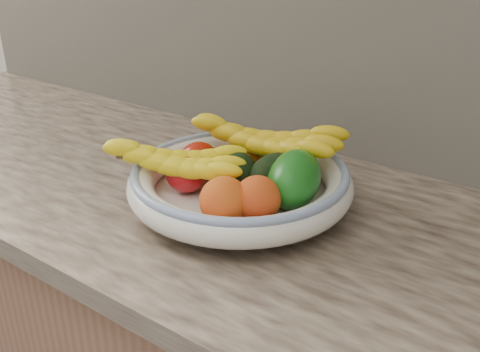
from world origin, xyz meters
name	(u,v)px	position (x,y,z in m)	size (l,w,h in m)	color
fruit_bowl	(240,182)	(0.00, 1.66, 0.95)	(0.39, 0.39, 0.08)	white
clementine_back_left	(250,158)	(-0.04, 1.75, 0.95)	(0.05, 0.05, 0.05)	orange
clementine_back_right	(289,164)	(0.03, 1.77, 0.95)	(0.05, 0.05, 0.04)	#ED6404
tomato_left	(199,160)	(-0.10, 1.67, 0.96)	(0.07, 0.07, 0.07)	#A51304
tomato_near_left	(186,174)	(-0.08, 1.61, 0.96)	(0.07, 0.07, 0.06)	red
avocado_center	(238,172)	(-0.01, 1.66, 0.96)	(0.07, 0.10, 0.07)	black
avocado_right	(275,176)	(0.05, 1.69, 0.96)	(0.08, 0.11, 0.08)	black
green_mango	(294,179)	(0.10, 1.67, 0.98)	(0.09, 0.13, 0.09)	#105711
peach_front	(224,201)	(0.04, 1.56, 0.97)	(0.08, 0.08, 0.08)	orange
peach_right	(257,199)	(0.08, 1.59, 0.97)	(0.07, 0.07, 0.07)	orange
banana_bunch_back	(264,145)	(-0.01, 1.75, 0.99)	(0.31, 0.11, 0.09)	yellow
banana_bunch_front	(175,165)	(-0.09, 1.59, 0.98)	(0.26, 0.11, 0.07)	yellow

